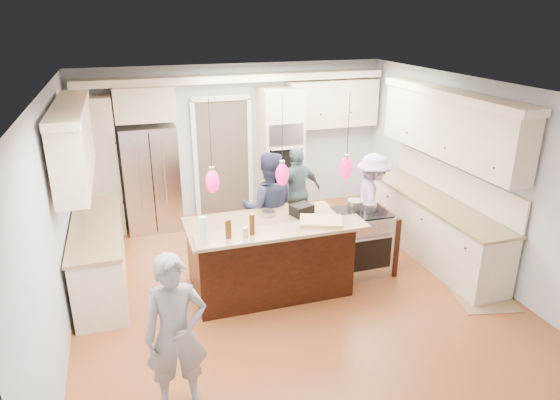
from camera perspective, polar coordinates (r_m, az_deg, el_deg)
The scene contains 23 objects.
ground_plane at distance 6.94m, azimuth 0.89°, elevation -9.91°, with size 6.00×6.00×0.00m, color #A5592D.
room_shell at distance 6.21m, azimuth 0.99°, elevation 4.68°, with size 5.54×6.04×2.72m.
refrigerator at distance 8.71m, azimuth -14.47°, elevation 2.46°, with size 0.90×0.70×1.80m, color #B7B7BC.
oven_column at distance 9.05m, azimuth 0.06°, elevation 5.49°, with size 0.72×0.69×2.30m.
back_upper_cabinets at distance 8.69m, azimuth -9.66°, elevation 8.07°, with size 5.30×0.61×2.54m.
right_counter_run at distance 7.78m, azimuth 17.53°, elevation 1.17°, with size 0.64×3.10×2.51m.
left_cabinets at distance 6.93m, azimuth -20.85°, elevation -1.65°, with size 0.64×2.30×2.51m.
kitchen_island at distance 6.70m, azimuth -1.30°, elevation -6.37°, with size 2.10×1.46×1.12m.
island_range at distance 7.25m, azimuth 9.29°, elevation -4.67°, with size 0.82×0.71×0.92m.
pendant_lights at distance 5.67m, azimuth 0.24°, elevation 2.97°, with size 1.75×0.15×1.03m.
person_bar_end at distance 4.79m, azimuth -11.80°, elevation -14.81°, with size 0.58×0.38×1.58m, color gray.
person_far_left at distance 7.32m, azimuth -1.31°, elevation -0.86°, with size 0.82×0.64×1.68m, color #282F4E.
person_far_right at distance 8.19m, azimuth 1.99°, elevation 0.91°, with size 0.89×0.37×1.51m, color #496166.
person_range_side at distance 8.00m, azimuth 10.49°, elevation -0.02°, with size 0.97×0.56×1.49m, color #B293C6.
floor_rug at distance 7.33m, azimuth 21.64°, elevation -9.66°, with size 0.74×1.07×0.01m, color #896B4B.
water_bottle at distance 5.58m, azimuth -8.77°, elevation -3.41°, with size 0.07×0.07×0.31m, color silver.
beer_bottle_a at distance 5.68m, azimuth -5.86°, elevation -3.27°, with size 0.06×0.06×0.23m, color #41240B.
beer_bottle_b at distance 5.68m, azimuth -6.03°, elevation -3.37°, with size 0.05×0.05×0.22m, color #41240B.
beer_bottle_c at distance 5.74m, azimuth -3.22°, elevation -2.78°, with size 0.06×0.06×0.25m, color #41240B.
drink_can at distance 5.71m, azimuth -3.99°, elevation -3.70°, with size 0.06×0.06×0.12m, color #B7B7BC.
cutting_board at distance 6.11m, azimuth 4.71°, elevation -2.40°, with size 0.51×0.37×0.04m, color tan.
pot_large at distance 7.11m, azimuth 8.64°, elevation -0.50°, with size 0.23×0.23×0.13m, color #B7B7BC.
pot_small at distance 7.10m, azimuth 10.10°, elevation -0.74°, with size 0.22×0.22×0.11m, color #B7B7BC.
Camera 1 is at (-1.92, -5.65, 3.54)m, focal length 32.00 mm.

